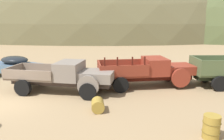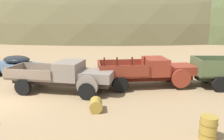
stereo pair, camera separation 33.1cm
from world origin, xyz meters
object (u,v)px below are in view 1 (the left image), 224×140
truck_rust_red (152,71)px  oil_drum_spare (211,127)px  car_chalk_blue (19,66)px  truck_primer_gray (69,76)px  oil_drum_tipped (98,105)px

truck_rust_red → oil_drum_spare: size_ratio=7.19×
car_chalk_blue → oil_drum_spare: size_ratio=5.44×
truck_primer_gray → oil_drum_spare: size_ratio=7.01×
car_chalk_blue → oil_drum_spare: (12.28, -7.09, -0.36)m
truck_rust_red → oil_drum_tipped: 5.38m
truck_primer_gray → truck_rust_red: bearing=24.9°
truck_rust_red → oil_drum_tipped: (-2.51, -4.71, -0.71)m
truck_primer_gray → truck_rust_red: truck_rust_red is taller
oil_drum_tipped → car_chalk_blue: bearing=144.5°
truck_primer_gray → oil_drum_spare: (7.09, -4.13, -0.54)m
truck_primer_gray → oil_drum_tipped: (2.38, -2.43, -0.69)m
car_chalk_blue → oil_drum_spare: 14.19m
car_chalk_blue → truck_primer_gray: bearing=-13.9°
oil_drum_spare → oil_drum_tipped: bearing=160.1°
truck_rust_red → car_chalk_blue: bearing=158.0°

